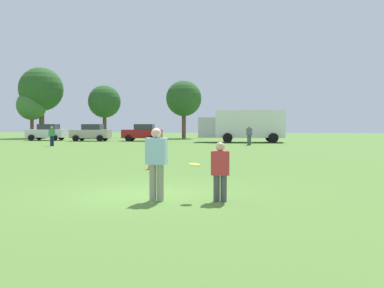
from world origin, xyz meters
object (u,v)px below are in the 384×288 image
at_px(parked_car_mid_left, 91,132).
at_px(bystander_sideline_watcher, 52,135).
at_px(player_defender, 220,169).
at_px(player_thrower, 156,160).
at_px(parked_car_near_left, 47,132).
at_px(parked_car_center, 143,132).
at_px(bystander_far_jogger, 249,134).
at_px(frisbee, 195,165).
at_px(traffic_cone, 150,164).
at_px(box_truck, 243,125).

relative_size(parked_car_mid_left, bystander_sideline_watcher, 2.62).
bearing_deg(bystander_sideline_watcher, player_defender, -55.60).
xyz_separation_m(player_thrower, parked_car_near_left, (-20.20, 34.02, -0.06)).
height_order(parked_car_center, bystander_far_jogger, parked_car_center).
height_order(parked_car_mid_left, parked_car_center, same).
relative_size(parked_car_center, bystander_sideline_watcher, 2.62).
relative_size(player_defender, bystander_far_jogger, 0.83).
relative_size(frisbee, bystander_far_jogger, 0.16).
bearing_deg(bystander_sideline_watcher, player_thrower, -58.41).
relative_size(player_thrower, bystander_sideline_watcher, 1.06).
xyz_separation_m(traffic_cone, parked_car_mid_left, (-12.95, 26.50, 0.69)).
xyz_separation_m(frisbee, parked_car_mid_left, (-15.61, 33.10, 0.05)).
height_order(player_thrower, parked_car_near_left, parked_car_near_left).
bearing_deg(parked_car_near_left, box_truck, -4.52).
distance_m(parked_car_near_left, box_truck, 21.89).
bearing_deg(player_thrower, bystander_sideline_watcher, 121.59).
distance_m(player_thrower, parked_car_mid_left, 36.28).
bearing_deg(parked_car_mid_left, bystander_far_jogger, -21.17).
xyz_separation_m(frisbee, parked_car_near_left, (-21.10, 33.95, 0.05)).
distance_m(parked_car_mid_left, bystander_sideline_watcher, 10.45).
relative_size(player_thrower, bystander_far_jogger, 1.02).
relative_size(player_defender, parked_car_center, 0.33).
distance_m(frisbee, box_truck, 32.25).
bearing_deg(frisbee, box_truck, 88.75).
xyz_separation_m(parked_car_near_left, parked_car_center, (11.05, -0.20, 0.00)).
height_order(player_thrower, player_defender, player_thrower).
bearing_deg(bystander_far_jogger, player_defender, -91.53).
xyz_separation_m(parked_car_mid_left, bystander_far_jogger, (16.92, -6.55, 0.04)).
height_order(parked_car_near_left, bystander_sideline_watcher, parked_car_near_left).
bearing_deg(parked_car_mid_left, parked_car_near_left, 171.18).
distance_m(frisbee, bystander_far_jogger, 26.58).
relative_size(player_defender, frisbee, 5.16).
height_order(frisbee, traffic_cone, frisbee).
bearing_deg(player_thrower, bystander_far_jogger, 85.25).
xyz_separation_m(bystander_sideline_watcher, bystander_far_jogger, (16.20, 3.87, 0.03)).
relative_size(player_defender, parked_car_mid_left, 0.33).
height_order(frisbee, parked_car_mid_left, parked_car_mid_left).
bearing_deg(player_defender, bystander_sideline_watcher, 124.40).
distance_m(frisbee, parked_car_center, 35.22).
bearing_deg(frisbee, parked_car_near_left, 121.86).
relative_size(player_thrower, frisbee, 6.36).
xyz_separation_m(frisbee, box_truck, (0.71, 32.23, 0.88)).
distance_m(parked_car_near_left, parked_car_center, 11.05).
bearing_deg(bystander_sideline_watcher, parked_car_center, 66.40).
bearing_deg(parked_car_mid_left, frisbee, -64.75).
distance_m(player_defender, bystander_sideline_watcher, 27.42).
bearing_deg(bystander_sideline_watcher, parked_car_mid_left, 93.95).
xyz_separation_m(parked_car_near_left, box_truck, (21.81, -1.72, 0.83)).
height_order(parked_car_near_left, parked_car_center, same).
relative_size(traffic_cone, parked_car_center, 0.11).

